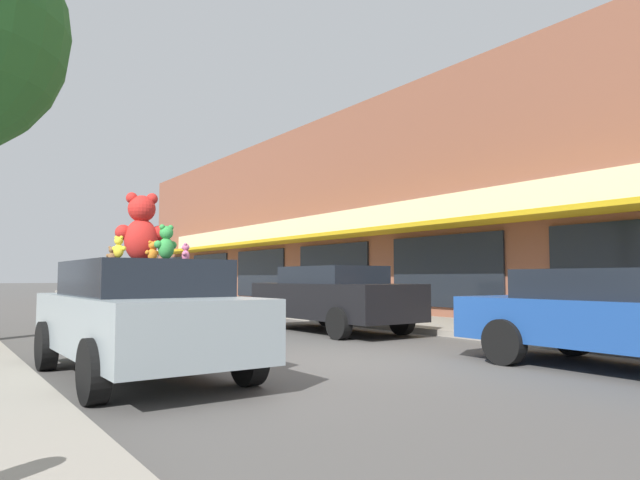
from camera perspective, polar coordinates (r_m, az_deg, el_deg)
ground_plane at (r=8.48m, az=1.64°, el=-12.06°), size 260.00×260.00×0.00m
sidewalk_far at (r=12.42m, az=22.38°, el=-8.84°), size 3.01×90.00×0.13m
storefront_row at (r=24.03m, az=12.08°, el=1.91°), size 12.45×37.23×7.13m
plush_art_car at (r=7.43m, az=-17.51°, el=-7.12°), size 1.91×4.05×1.43m
teddy_bear_giant at (r=7.73m, az=-17.43°, el=1.12°), size 0.68×0.46×0.89m
teddy_bear_yellow at (r=6.29m, az=-19.49°, el=-0.68°), size 0.15×0.17×0.23m
teddy_bear_cream at (r=8.41m, az=-16.40°, el=-1.04°), size 0.27×0.22×0.36m
teddy_bear_pink at (r=7.56m, az=-13.30°, el=-1.23°), size 0.15×0.18×0.24m
teddy_bear_orange at (r=7.44m, az=-16.42°, el=-1.09°), size 0.19×0.13×0.26m
teddy_bear_brown at (r=8.25m, az=-20.09°, el=-1.37°), size 0.16×0.13×0.22m
teddy_bear_green at (r=6.59m, az=-15.14°, el=-0.24°), size 0.29×0.20×0.39m
parked_car_far_center at (r=12.91m, az=1.20°, el=-5.69°), size 1.87×4.48×1.47m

